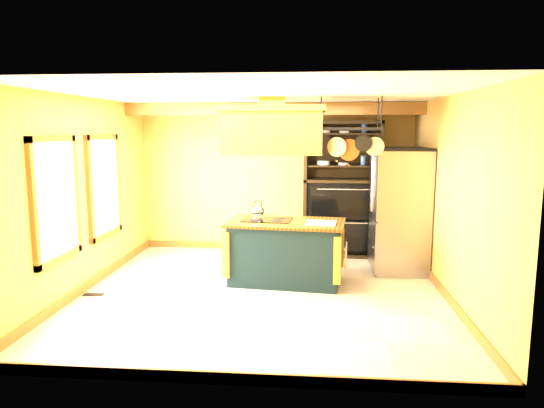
# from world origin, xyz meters

# --- Properties ---
(floor) EXTENTS (5.00, 5.00, 0.00)m
(floor) POSITION_xyz_m (0.00, 0.00, 0.00)
(floor) COLOR beige
(floor) RESTS_ON ground
(ceiling) EXTENTS (5.00, 5.00, 0.00)m
(ceiling) POSITION_xyz_m (0.00, 0.00, 2.70)
(ceiling) COLOR white
(ceiling) RESTS_ON wall_back
(wall_back) EXTENTS (5.00, 0.02, 2.70)m
(wall_back) POSITION_xyz_m (0.00, 2.50, 1.35)
(wall_back) COLOR gold
(wall_back) RESTS_ON floor
(wall_front) EXTENTS (5.00, 0.02, 2.70)m
(wall_front) POSITION_xyz_m (0.00, -2.50, 1.35)
(wall_front) COLOR gold
(wall_front) RESTS_ON floor
(wall_left) EXTENTS (0.02, 5.00, 2.70)m
(wall_left) POSITION_xyz_m (-2.50, 0.00, 1.35)
(wall_left) COLOR gold
(wall_left) RESTS_ON floor
(wall_right) EXTENTS (0.02, 5.00, 2.70)m
(wall_right) POSITION_xyz_m (2.50, 0.00, 1.35)
(wall_right) COLOR gold
(wall_right) RESTS_ON floor
(ceiling_beam) EXTENTS (5.00, 0.15, 0.20)m
(ceiling_beam) POSITION_xyz_m (0.00, 1.70, 2.59)
(ceiling_beam) COLOR brown
(ceiling_beam) RESTS_ON ceiling
(window_near) EXTENTS (0.06, 1.06, 1.56)m
(window_near) POSITION_xyz_m (-2.47, -0.80, 1.40)
(window_near) COLOR brown
(window_near) RESTS_ON wall_left
(window_far) EXTENTS (0.06, 1.06, 1.56)m
(window_far) POSITION_xyz_m (-2.47, 0.60, 1.40)
(window_far) COLOR brown
(window_far) RESTS_ON wall_left
(kitchen_island) EXTENTS (1.80, 1.12, 1.11)m
(kitchen_island) POSITION_xyz_m (0.30, 0.51, 0.47)
(kitchen_island) COLOR black
(kitchen_island) RESTS_ON floor
(range_hood) EXTENTS (1.50, 0.85, 0.80)m
(range_hood) POSITION_xyz_m (0.10, 0.51, 2.26)
(range_hood) COLOR gold
(range_hood) RESTS_ON ceiling
(pot_rack) EXTENTS (0.98, 0.45, 0.89)m
(pot_rack) POSITION_xyz_m (1.20, 0.52, 2.16)
(pot_rack) COLOR black
(pot_rack) RESTS_ON ceiling
(refrigerator) EXTENTS (0.84, 0.99, 1.93)m
(refrigerator) POSITION_xyz_m (2.06, 1.31, 0.94)
(refrigerator) COLOR gray
(refrigerator) RESTS_ON floor
(hutch) EXTENTS (1.36, 0.62, 2.41)m
(hutch) POSITION_xyz_m (1.20, 2.24, 0.92)
(hutch) COLOR black
(hutch) RESTS_ON floor
(floor_register) EXTENTS (0.29, 0.14, 0.01)m
(floor_register) POSITION_xyz_m (-2.30, -0.30, 0.01)
(floor_register) COLOR black
(floor_register) RESTS_ON floor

